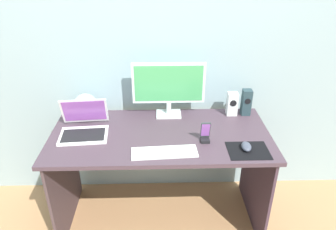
{
  "coord_description": "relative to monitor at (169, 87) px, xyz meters",
  "views": [
    {
      "loc": [
        -0.0,
        -1.83,
        1.86
      ],
      "look_at": [
        0.05,
        -0.02,
        0.9
      ],
      "focal_mm": 34.24,
      "sensor_mm": 36.0,
      "label": 1
    }
  ],
  "objects": [
    {
      "name": "speaker_right",
      "position": [
        0.57,
        -0.01,
        -0.13
      ],
      "size": [
        0.07,
        0.07,
        0.19
      ],
      "color": "#283E45",
      "rests_on": "desk"
    },
    {
      "name": "laptop",
      "position": [
        -0.57,
        -0.24,
        -0.18
      ],
      "size": [
        0.33,
        0.31,
        0.21
      ],
      "color": "white",
      "rests_on": "desk"
    },
    {
      "name": "ground_plane",
      "position": [
        -0.06,
        -0.27,
        -0.98
      ],
      "size": [
        8.0,
        8.0,
        0.0
      ],
      "primitive_type": "plane",
      "color": "tan"
    },
    {
      "name": "phone_in_dock",
      "position": [
        0.22,
        -0.37,
        -0.18
      ],
      "size": [
        0.06,
        0.06,
        0.14
      ],
      "color": "black",
      "rests_on": "desk"
    },
    {
      "name": "keyboard_external",
      "position": [
        -0.04,
        -0.49,
        -0.22
      ],
      "size": [
        0.4,
        0.15,
        0.01
      ],
      "primitive_type": "cube",
      "rotation": [
        0.0,
        0.0,
        0.06
      ],
      "color": "white",
      "rests_on": "desk"
    },
    {
      "name": "fishbowl",
      "position": [
        -0.6,
        -0.0,
        -0.14
      ],
      "size": [
        0.18,
        0.18,
        0.18
      ],
      "primitive_type": "sphere",
      "color": "silver",
      "rests_on": "desk"
    },
    {
      "name": "desk",
      "position": [
        -0.06,
        -0.27,
        -0.38
      ],
      "size": [
        1.46,
        0.7,
        0.76
      ],
      "color": "#493743",
      "rests_on": "ground_plane"
    },
    {
      "name": "speaker_near_monitor",
      "position": [
        0.46,
        -0.01,
        -0.14
      ],
      "size": [
        0.07,
        0.07,
        0.17
      ],
      "color": "white",
      "rests_on": "desk"
    },
    {
      "name": "wall_back",
      "position": [
        -0.06,
        0.16,
        0.27
      ],
      "size": [
        6.0,
        0.04,
        2.5
      ],
      "primitive_type": "cube",
      "color": "#95B1B8",
      "rests_on": "ground_plane"
    },
    {
      "name": "mousepad",
      "position": [
        0.47,
        -0.48,
        -0.22
      ],
      "size": [
        0.25,
        0.2,
        0.0
      ],
      "primitive_type": "cube",
      "color": "black",
      "rests_on": "desk"
    },
    {
      "name": "monitor",
      "position": [
        0.0,
        0.0,
        0.0
      ],
      "size": [
        0.52,
        0.14,
        0.4
      ],
      "color": "white",
      "rests_on": "desk"
    },
    {
      "name": "mouse",
      "position": [
        0.46,
        -0.47,
        -0.2
      ],
      "size": [
        0.07,
        0.1,
        0.04
      ],
      "primitive_type": "ellipsoid",
      "rotation": [
        0.0,
        0.0,
        -0.09
      ],
      "color": "#454B5C",
      "rests_on": "mousepad"
    }
  ]
}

